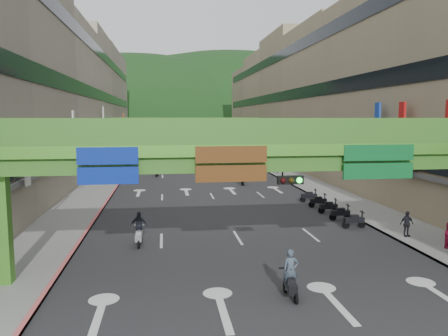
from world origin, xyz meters
TOP-DOWN VIEW (x-y plane):
  - road_slab at (0.00, 50.00)m, footprint 18.00×140.00m
  - sidewalk_left at (-11.00, 50.00)m, footprint 4.00×140.00m
  - sidewalk_right at (11.00, 50.00)m, footprint 4.00×140.00m
  - curb_left at (-9.10, 50.00)m, footprint 0.20×140.00m
  - curb_right at (9.10, 50.00)m, footprint 0.20×140.00m
  - building_row_left at (-18.93, 50.00)m, footprint 12.80×95.00m
  - building_row_right at (18.93, 50.00)m, footprint 12.80×95.00m
  - overpass_near at (0.93, 5.38)m, footprint 28.00×12.27m
  - overpass_far at (0.00, 65.00)m, footprint 28.00×2.20m
  - hill_left at (-15.00, 160.00)m, footprint 168.00×140.00m
  - hill_right at (25.00, 180.00)m, footprint 208.00×176.00m
  - bunting_string at (0.00, 30.00)m, footprint 26.00×0.36m
  - scooter_rider_near at (0.60, 3.16)m, footprint 0.66×1.60m
  - scooter_rider_mid at (3.93, 32.10)m, footprint 0.93×1.60m
  - scooter_rider_left at (-5.72, 11.20)m, footprint 0.94×1.60m
  - scooter_rider_far at (-5.16, 39.98)m, footprint 0.85×1.60m
  - parked_scooter_row at (7.80, 17.61)m, footprint 1.60×9.35m
  - car_silver at (-1.94, 45.01)m, footprint 1.71×4.57m
  - car_yellow at (0.69, 49.49)m, footprint 2.11×4.12m
  - pedestrian_dark at (9.80, 10.45)m, footprint 0.93×0.49m
  - pedestrian_blue at (9.80, 40.00)m, footprint 0.86×0.58m

SIDE VIEW (x-z plane):
  - hill_left at x=-15.00m, z-range -56.00..56.00m
  - hill_right at x=25.00m, z-range -64.00..64.00m
  - road_slab at x=0.00m, z-range 0.00..0.02m
  - sidewalk_left at x=-11.00m, z-range 0.00..0.15m
  - sidewalk_right at x=11.00m, z-range 0.00..0.15m
  - curb_left at x=-9.10m, z-range 0.00..0.18m
  - curb_right at x=9.10m, z-range 0.00..0.18m
  - parked_scooter_row at x=7.80m, z-range -0.02..1.06m
  - car_yellow at x=0.69m, z-range 0.00..1.34m
  - car_silver at x=-1.94m, z-range 0.00..1.49m
  - pedestrian_dark at x=9.80m, z-range 0.00..1.52m
  - pedestrian_blue at x=9.80m, z-range 0.00..1.80m
  - scooter_rider_near at x=0.60m, z-range -0.08..1.90m
  - scooter_rider_left at x=-5.72m, z-range -0.01..1.93m
  - scooter_rider_far at x=-5.16m, z-range 0.00..1.95m
  - scooter_rider_mid at x=3.93m, z-range 0.04..2.14m
  - overpass_near at x=0.93m, z-range 1.66..8.76m
  - overpass_far at x=0.00m, z-range 1.85..8.95m
  - bunting_string at x=0.00m, z-range 5.73..6.19m
  - building_row_left at x=-18.93m, z-range -0.04..18.96m
  - building_row_right at x=18.93m, z-range -0.04..18.96m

